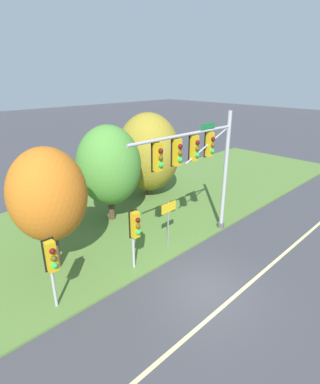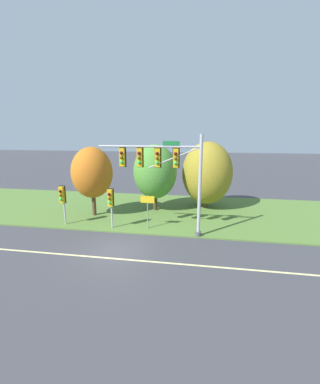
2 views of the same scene
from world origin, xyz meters
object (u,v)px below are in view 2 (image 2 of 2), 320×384
(route_sign_post, at_px, (148,206))
(tree_left_of_mast, at_px, (155,172))
(tree_behind_signpost, at_px, (207,173))
(pedestrian_signal_further_along, at_px, (110,200))
(tree_nearest_road, at_px, (92,173))
(traffic_signal_mast, at_px, (165,167))
(pedestrian_signal_near_kerb, at_px, (62,197))

(route_sign_post, height_order, tree_left_of_mast, tree_left_of_mast)
(route_sign_post, distance_m, tree_behind_signpost, 7.73)
(pedestrian_signal_further_along, relative_size, tree_nearest_road, 0.52)
(traffic_signal_mast, distance_m, tree_left_of_mast, 5.88)
(tree_behind_signpost, bearing_deg, pedestrian_signal_further_along, -135.65)
(tree_nearest_road, bearing_deg, tree_left_of_mast, 25.99)
(traffic_signal_mast, relative_size, tree_nearest_road, 1.22)
(tree_left_of_mast, xyz_separation_m, tree_behind_signpost, (4.58, 1.57, -0.25))
(pedestrian_signal_further_along, xyz_separation_m, tree_nearest_road, (-2.55, 2.80, 1.49))
(traffic_signal_mast, distance_m, pedestrian_signal_further_along, 4.74)
(tree_left_of_mast, distance_m, tree_behind_signpost, 4.84)
(pedestrian_signal_near_kerb, height_order, tree_behind_signpost, tree_behind_signpost)
(tree_behind_signpost, bearing_deg, tree_nearest_road, -157.36)
(traffic_signal_mast, height_order, tree_behind_signpost, traffic_signal_mast)
(route_sign_post, height_order, tree_nearest_road, tree_nearest_road)
(route_sign_post, relative_size, tree_behind_signpost, 0.41)
(pedestrian_signal_near_kerb, relative_size, tree_nearest_road, 0.53)
(tree_behind_signpost, bearing_deg, tree_left_of_mast, -161.12)
(pedestrian_signal_near_kerb, xyz_separation_m, tree_behind_signpost, (10.73, 6.58, 1.06))
(pedestrian_signal_further_along, height_order, tree_nearest_road, tree_nearest_road)
(pedestrian_signal_further_along, height_order, tree_left_of_mast, tree_left_of_mast)
(pedestrian_signal_near_kerb, distance_m, tree_left_of_mast, 8.05)
(tree_nearest_road, bearing_deg, traffic_signal_mast, -25.61)
(traffic_signal_mast, relative_size, route_sign_post, 2.81)
(pedestrian_signal_further_along, xyz_separation_m, tree_left_of_mast, (2.32, 5.17, 1.34))
(pedestrian_signal_near_kerb, xyz_separation_m, route_sign_post, (6.47, 0.33, -0.48))
(tree_nearest_road, bearing_deg, pedestrian_signal_further_along, -47.73)
(traffic_signal_mast, xyz_separation_m, tree_nearest_road, (-6.55, 3.14, -1.02))
(pedestrian_signal_further_along, relative_size, tree_behind_signpost, 0.49)
(traffic_signal_mast, bearing_deg, tree_left_of_mast, 107.03)
(pedestrian_signal_further_along, distance_m, tree_nearest_road, 4.07)
(traffic_signal_mast, bearing_deg, pedestrian_signal_near_kerb, 176.38)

